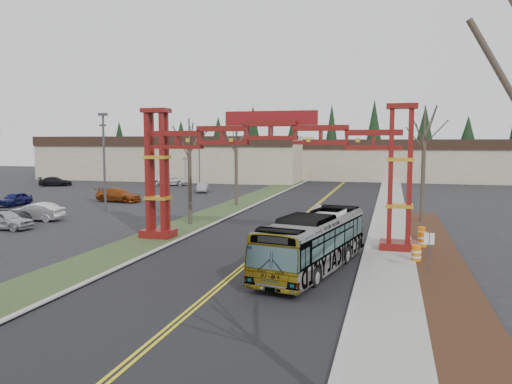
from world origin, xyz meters
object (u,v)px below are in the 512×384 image
(silver_sedan, at_px, (323,216))
(parked_car_near_b, at_px, (36,212))
(parked_car_mid_b, at_px, (14,199))
(barrel_mid, at_px, (422,240))
(parked_car_far_c, at_px, (55,181))
(light_pole_far, at_px, (199,154))
(barrel_north, at_px, (422,234))
(bare_tree_right_far, at_px, (424,136))
(gateway_arch, at_px, (271,152))
(parked_car_near_a, at_px, (5,220))
(parked_car_far_a, at_px, (203,187))
(light_pole_near, at_px, (104,155))
(barrel_south, at_px, (416,254))
(parked_car_far_b, at_px, (171,181))
(bare_tree_median_far, at_px, (236,145))
(retail_building_east, at_px, (407,159))
(light_pole_mid, at_px, (104,154))
(retail_building_west, at_px, (181,157))
(transit_bus, at_px, (314,242))
(parked_car_mid_a, at_px, (119,195))
(street_sign, at_px, (429,245))
(bare_tree_median_mid, at_px, (189,146))

(silver_sedan, height_order, parked_car_near_b, silver_sedan)
(parked_car_near_b, bearing_deg, parked_car_mid_b, -135.66)
(silver_sedan, bearing_deg, parked_car_near_b, -168.30)
(barrel_mid, bearing_deg, parked_car_far_c, 148.04)
(parked_car_near_b, relative_size, light_pole_far, 0.55)
(barrel_north, bearing_deg, bare_tree_right_far, 86.98)
(light_pole_far, relative_size, barrel_north, 9.15)
(gateway_arch, relative_size, parked_car_near_a, 4.19)
(parked_car_far_a, bearing_deg, light_pole_near, -113.24)
(parked_car_far_a, height_order, parked_car_far_c, parked_car_far_c)
(gateway_arch, height_order, barrel_south, gateway_arch)
(parked_car_far_a, bearing_deg, light_pole_far, 98.25)
(parked_car_near_a, xyz_separation_m, parked_car_far_b, (-4.08, 38.18, 0.01))
(light_pole_far, distance_m, barrel_south, 50.31)
(light_pole_near, bearing_deg, parked_car_near_b, -110.49)
(barrel_north, bearing_deg, barrel_mid, -92.26)
(parked_car_mid_b, distance_m, bare_tree_right_far, 40.74)
(bare_tree_median_far, distance_m, light_pole_near, 13.03)
(barrel_south, bearing_deg, barrel_north, 84.63)
(retail_building_east, bearing_deg, light_pole_mid, -134.92)
(retail_building_west, relative_size, transit_bus, 4.30)
(parked_car_mid_a, relative_size, light_pole_near, 0.56)
(parked_car_near_a, relative_size, parked_car_near_b, 0.95)
(parked_car_near_b, distance_m, parked_car_far_c, 34.78)
(parked_car_near_b, height_order, parked_car_far_b, parked_car_far_b)
(retail_building_west, height_order, light_pole_near, light_pole_near)
(parked_car_far_b, distance_m, light_pole_near, 28.35)
(silver_sedan, relative_size, barrel_south, 4.64)
(light_pole_near, bearing_deg, street_sign, -29.60)
(retail_building_west, relative_size, light_pole_far, 5.52)
(silver_sedan, relative_size, bare_tree_median_mid, 0.54)
(parked_car_mid_a, bearing_deg, parked_car_near_b, -172.61)
(gateway_arch, relative_size, retail_building_west, 0.40)
(parked_car_near_a, xyz_separation_m, bare_tree_right_far, (30.75, 12.05, 6.39))
(light_pole_mid, distance_m, barrel_south, 45.65)
(transit_bus, distance_m, bare_tree_median_far, 26.91)
(retail_building_west, distance_m, retail_building_east, 40.79)
(light_pole_near, bearing_deg, parked_car_far_a, 82.94)
(parked_car_near_a, xyz_separation_m, parked_car_near_b, (-0.64, 4.21, 0.01))
(gateway_arch, relative_size, parked_car_near_b, 3.99)
(silver_sedan, xyz_separation_m, bare_tree_right_far, (7.65, 3.83, 6.37))
(gateway_arch, distance_m, retail_building_west, 61.78)
(bare_tree_median_mid, xyz_separation_m, light_pole_mid, (-19.50, 18.67, -1.23))
(retail_building_west, distance_m, parked_car_mid_b, 42.23)
(gateway_arch, height_order, parked_car_mid_b, gateway_arch)
(retail_building_east, distance_m, silver_sedan, 54.35)
(silver_sedan, height_order, bare_tree_median_far, bare_tree_median_far)
(retail_building_west, bearing_deg, light_pole_near, -75.58)
(retail_building_east, relative_size, parked_car_mid_b, 9.24)
(parked_car_far_a, distance_m, light_pole_near, 20.03)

